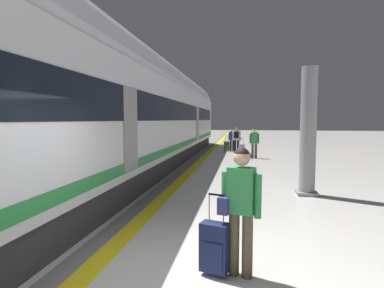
% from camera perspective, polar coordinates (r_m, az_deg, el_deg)
% --- Properties ---
extents(ground_plane, '(120.00, 120.00, 0.00)m').
position_cam_1_polar(ground_plane, '(4.41, -7.64, -24.35)').
color(ground_plane, silver).
extents(safety_line_strip, '(0.36, 80.00, 0.01)m').
position_cam_1_polar(safety_line_strip, '(14.02, 0.46, -4.21)').
color(safety_line_strip, yellow).
rests_on(safety_line_strip, ground).
extents(tactile_edge_band, '(0.52, 80.00, 0.01)m').
position_cam_1_polar(tactile_edge_band, '(14.06, -0.67, -4.18)').
color(tactile_edge_band, slate).
rests_on(tactile_edge_band, ground).
extents(high_speed_train, '(2.94, 32.84, 4.97)m').
position_cam_1_polar(high_speed_train, '(12.84, -9.55, 6.12)').
color(high_speed_train, '#38383D').
rests_on(high_speed_train, ground).
extents(traveller_foreground, '(0.58, 0.34, 1.76)m').
position_cam_1_polar(traveller_foreground, '(4.26, 8.85, -10.63)').
color(traveller_foreground, brown).
rests_on(traveller_foreground, ground).
extents(rolling_suitcase_foreground, '(0.43, 0.32, 1.12)m').
position_cam_1_polar(rolling_suitcase_foreground, '(4.44, 4.19, -18.49)').
color(rolling_suitcase_foreground, '#19234C').
rests_on(rolling_suitcase_foreground, ground).
extents(passenger_near, '(0.53, 0.35, 1.71)m').
position_cam_1_polar(passenger_near, '(19.63, 8.26, 1.22)').
color(passenger_near, black).
rests_on(passenger_near, ground).
extents(suitcase_near, '(0.41, 0.28, 0.97)m').
position_cam_1_polar(suitcase_near, '(19.53, 9.17, -0.87)').
color(suitcase_near, '#9E9EA3').
rests_on(suitcase_near, ground).
extents(passenger_mid, '(0.48, 0.25, 1.57)m').
position_cam_1_polar(passenger_mid, '(21.09, 7.42, 1.17)').
color(passenger_mid, black).
rests_on(passenger_mid, ground).
extents(suitcase_mid, '(0.44, 0.35, 1.06)m').
position_cam_1_polar(suitcase_mid, '(20.91, 6.51, -0.35)').
color(suitcase_mid, '#596038').
rests_on(suitcase_mid, ground).
extents(passenger_far, '(0.53, 0.22, 1.71)m').
position_cam_1_polar(passenger_far, '(17.35, 11.46, 0.66)').
color(passenger_far, brown).
rests_on(passenger_far, ground).
extents(duffel_bag_far, '(0.44, 0.26, 0.36)m').
position_cam_1_polar(duffel_bag_far, '(17.15, 10.38, -2.18)').
color(duffel_bag_far, navy).
rests_on(duffel_bag_far, ground).
extents(platform_pillar, '(0.56, 0.56, 3.60)m').
position_cam_1_polar(platform_pillar, '(9.24, 20.68, 1.72)').
color(platform_pillar, gray).
rests_on(platform_pillar, ground).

